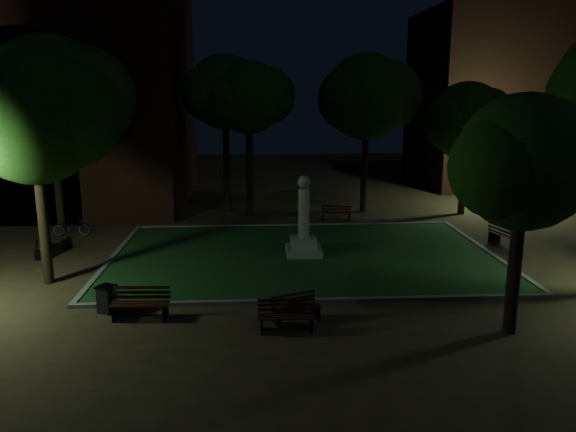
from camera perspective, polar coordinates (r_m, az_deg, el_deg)
name	(u,v)px	position (r m, az deg, el deg)	size (l,w,h in m)	color
ground	(308,272)	(20.83, 2.06, -5.67)	(80.00, 80.00, 0.00)	#473722
lawn	(304,255)	(22.72, 1.59, -4.00)	(15.00, 10.00, 0.08)	#20491D
lawn_kerb	(304,255)	(22.72, 1.59, -3.95)	(15.40, 10.40, 0.12)	slate
monument	(304,233)	(22.48, 1.60, -1.76)	(1.40, 1.40, 3.20)	gray
building_main	(7,76)	(36.28, -26.68, 12.63)	(20.00, 12.00, 15.00)	#4A2516
building_far	(534,99)	(44.41, 23.71, 10.86)	(16.00, 10.00, 12.00)	#4A2516
tree_west	(36,118)	(20.29, -24.21, 9.11)	(5.42, 4.43, 7.89)	black
tree_north_wl	(250,98)	(29.56, -3.87, 11.88)	(4.60, 3.75, 8.07)	black
tree_north_er	(369,97)	(30.65, 8.18, 11.88)	(5.62, 4.59, 8.52)	black
tree_ne	(469,121)	(31.32, 17.89, 9.19)	(5.01, 4.09, 7.05)	black
tree_se	(527,162)	(15.82, 23.15, 5.03)	(4.39, 3.59, 6.52)	black
tree_nw	(53,100)	(28.46, -22.74, 10.81)	(7.30, 5.96, 9.10)	black
tree_far_north	(227,92)	(30.46, -6.26, 12.40)	(4.86, 3.97, 8.47)	black
lamppost_nw	(47,163)	(31.17, -23.32, 4.99)	(1.18, 0.28, 4.19)	black
lamppost_ne	(503,158)	(33.52, 21.01, 5.53)	(1.18, 0.28, 4.09)	black
bench_near_left	(286,316)	(15.82, -0.18, -10.15)	(1.57, 0.57, 0.86)	black
bench_near_right	(296,309)	(16.42, 0.77, -9.40)	(1.51, 1.00, 0.79)	black
bench_west_near	(141,304)	(17.14, -14.74, -8.65)	(1.70, 0.66, 0.92)	black
bench_left_side	(43,244)	(24.88, -23.62, -2.63)	(1.19, 1.83, 0.95)	black
bench_right_side	(504,236)	(25.79, 21.10, -1.92)	(0.94, 1.79, 0.94)	black
bench_far_side	(336,213)	(28.86, 4.92, 0.27)	(1.59, 0.75, 0.84)	black
trash_bin	(107,299)	(17.88, -17.94, -8.00)	(0.64, 0.64, 0.83)	black
bicycle	(72,227)	(27.58, -21.13, -1.01)	(0.59, 1.70, 0.89)	black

